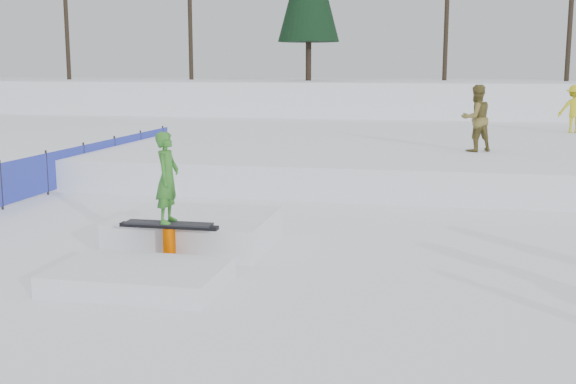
% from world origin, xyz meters
% --- Properties ---
extents(ground, '(120.00, 120.00, 0.00)m').
position_xyz_m(ground, '(0.00, 0.00, 0.00)').
color(ground, white).
extents(snow_berm, '(60.00, 14.00, 2.40)m').
position_xyz_m(snow_berm, '(0.00, 30.00, 1.20)').
color(snow_berm, white).
rests_on(snow_berm, ground).
extents(snow_midrise, '(50.00, 18.00, 0.80)m').
position_xyz_m(snow_midrise, '(0.00, 16.00, 0.40)').
color(snow_midrise, white).
rests_on(snow_midrise, ground).
extents(safety_fence, '(0.05, 16.00, 1.10)m').
position_xyz_m(safety_fence, '(-6.50, 6.60, 0.55)').
color(safety_fence, '#2834A9').
rests_on(safety_fence, ground).
extents(walker_olive, '(1.12, 1.06, 1.83)m').
position_xyz_m(walker_olive, '(3.83, 11.18, 1.71)').
color(walker_olive, brown).
rests_on(walker_olive, snow_midrise).
extents(walker_ygreen, '(1.17, 0.77, 1.69)m').
position_xyz_m(walker_ygreen, '(7.50, 17.86, 1.64)').
color(walker_ygreen, gold).
rests_on(walker_ygreen, snow_midrise).
extents(jib_rail_feature, '(2.60, 4.40, 2.11)m').
position_xyz_m(jib_rail_feature, '(-1.24, 1.77, 0.30)').
color(jib_rail_feature, white).
rests_on(jib_rail_feature, ground).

